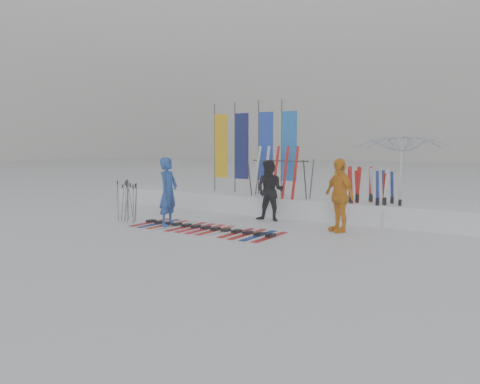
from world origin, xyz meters
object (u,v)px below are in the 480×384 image
Objects in this scene: tent_canopy at (400,175)px; ski_row at (205,228)px; person_black at (270,191)px; person_yellow at (339,195)px; ski_rack at (280,173)px; person_blue at (168,192)px.

tent_canopy is 6.55m from ski_row.
person_black is at bearing -135.87° from tent_canopy.
person_black is 2.49m from ski_row.
person_yellow is at bearing 27.64° from ski_row.
ski_rack is (-3.31, -1.85, 0.03)m from tent_canopy.
person_black is 0.61× the size of tent_canopy.
tent_canopy is 0.71× the size of ski_row.
person_blue is 7.30m from tent_canopy.
person_black is 1.23m from ski_rack.
person_blue reaches higher than ski_row.
person_yellow is 3.57m from tent_canopy.
person_yellow is 0.95× the size of ski_rack.
tent_canopy reaches higher than person_blue.
ski_row is 2.07× the size of ski_rack.
ski_rack is at bearing 81.03° from ski_row.
person_yellow is at bearing -19.36° from person_black.
person_blue is 3.05m from person_black.
person_black is at bearing 70.44° from ski_row.
ski_rack is at bearing -38.69° from person_blue.
ski_row is at bearing -96.31° from person_blue.
tent_canopy reaches higher than ski_rack.
ski_row is at bearing -126.63° from tent_canopy.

